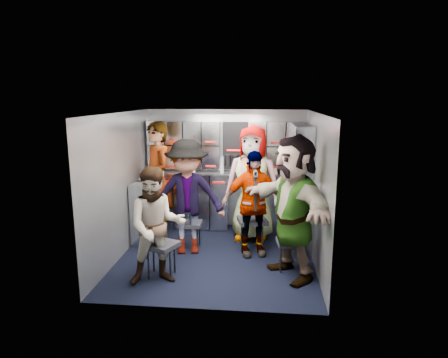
# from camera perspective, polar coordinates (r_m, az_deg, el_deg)

# --- Properties ---
(floor) EXTENTS (3.00, 3.00, 0.00)m
(floor) POSITION_cam_1_polar(r_m,az_deg,el_deg) (6.02, -1.07, -10.98)
(floor) COLOR black
(floor) RESTS_ON ground
(wall_back) EXTENTS (2.80, 0.04, 2.10)m
(wall_back) POSITION_cam_1_polar(r_m,az_deg,el_deg) (7.16, 0.29, 1.49)
(wall_back) COLOR #989EA5
(wall_back) RESTS_ON ground
(wall_left) EXTENTS (0.04, 3.00, 2.10)m
(wall_left) POSITION_cam_1_polar(r_m,az_deg,el_deg) (6.02, -14.46, -0.86)
(wall_left) COLOR #989EA5
(wall_left) RESTS_ON ground
(wall_right) EXTENTS (0.04, 3.00, 2.10)m
(wall_right) POSITION_cam_1_polar(r_m,az_deg,el_deg) (5.71, 12.99, -1.47)
(wall_right) COLOR #989EA5
(wall_right) RESTS_ON ground
(ceiling) EXTENTS (2.80, 3.00, 0.02)m
(ceiling) POSITION_cam_1_polar(r_m,az_deg,el_deg) (5.56, -1.15, 9.42)
(ceiling) COLOR silver
(ceiling) RESTS_ON wall_back
(cart_bank_back) EXTENTS (2.68, 0.38, 0.99)m
(cart_bank_back) POSITION_cam_1_polar(r_m,az_deg,el_deg) (7.08, 0.13, -3.24)
(cart_bank_back) COLOR gray
(cart_bank_back) RESTS_ON ground
(cart_bank_left) EXTENTS (0.38, 0.76, 0.99)m
(cart_bank_left) POSITION_cam_1_polar(r_m,az_deg,el_deg) (6.61, -10.85, -4.55)
(cart_bank_left) COLOR gray
(cart_bank_left) RESTS_ON ground
(counter) EXTENTS (2.68, 0.42, 0.03)m
(counter) POSITION_cam_1_polar(r_m,az_deg,el_deg) (6.96, 0.13, 0.90)
(counter) COLOR #B7B9BE
(counter) RESTS_ON cart_bank_back
(locker_bank_back) EXTENTS (2.68, 0.28, 0.82)m
(locker_bank_back) POSITION_cam_1_polar(r_m,az_deg,el_deg) (6.95, 0.18, 4.85)
(locker_bank_back) COLOR gray
(locker_bank_back) RESTS_ON wall_back
(locker_bank_right) EXTENTS (0.28, 1.00, 0.82)m
(locker_bank_right) POSITION_cam_1_polar(r_m,az_deg,el_deg) (6.30, 11.03, 3.91)
(locker_bank_right) COLOR gray
(locker_bank_right) RESTS_ON wall_right
(right_cabinet) EXTENTS (0.28, 1.20, 1.00)m
(right_cabinet) POSITION_cam_1_polar(r_m,az_deg,el_deg) (6.41, 10.76, -5.01)
(right_cabinet) COLOR gray
(right_cabinet) RESTS_ON ground
(coffee_niche) EXTENTS (0.46, 0.16, 0.84)m
(coffee_niche) POSITION_cam_1_polar(r_m,az_deg,el_deg) (6.99, 1.70, 4.72)
(coffee_niche) COLOR black
(coffee_niche) RESTS_ON wall_back
(red_latch_strip) EXTENTS (2.60, 0.02, 0.03)m
(red_latch_strip) POSITION_cam_1_polar(r_m,az_deg,el_deg) (6.79, -0.03, -0.53)
(red_latch_strip) COLOR #AA120F
(red_latch_strip) RESTS_ON cart_bank_back
(jump_seat_near_left) EXTENTS (0.50, 0.49, 0.46)m
(jump_seat_near_left) POSITION_cam_1_polar(r_m,az_deg,el_deg) (5.32, -8.95, -9.54)
(jump_seat_near_left) COLOR black
(jump_seat_near_left) RESTS_ON ground
(jump_seat_mid_left) EXTENTS (0.35, 0.34, 0.42)m
(jump_seat_mid_left) POSITION_cam_1_polar(r_m,az_deg,el_deg) (6.24, -4.88, -6.58)
(jump_seat_mid_left) COLOR black
(jump_seat_mid_left) RESTS_ON ground
(jump_seat_center) EXTENTS (0.38, 0.36, 0.43)m
(jump_seat_center) POSITION_cam_1_polar(r_m,az_deg,el_deg) (6.81, 4.04, -4.88)
(jump_seat_center) COLOR black
(jump_seat_center) RESTS_ON ground
(jump_seat_mid_right) EXTENTS (0.50, 0.49, 0.50)m
(jump_seat_mid_right) POSITION_cam_1_polar(r_m,az_deg,el_deg) (6.14, 4.07, -6.16)
(jump_seat_mid_right) COLOR black
(jump_seat_mid_right) RESTS_ON ground
(jump_seat_near_right) EXTENTS (0.39, 0.38, 0.42)m
(jump_seat_near_right) POSITION_cam_1_polar(r_m,az_deg,el_deg) (5.53, 9.48, -9.12)
(jump_seat_near_right) COLOR black
(jump_seat_near_right) RESTS_ON ground
(attendant_standing) EXTENTS (0.79, 0.84, 1.94)m
(attendant_standing) POSITION_cam_1_polar(r_m,az_deg,el_deg) (6.58, -9.52, -0.32)
(attendant_standing) COLOR black
(attendant_standing) RESTS_ON ground
(attendant_arc_a) EXTENTS (0.87, 0.76, 1.49)m
(attendant_arc_a) POSITION_cam_1_polar(r_m,az_deg,el_deg) (5.04, -9.59, -6.67)
(attendant_arc_a) COLOR black
(attendant_arc_a) RESTS_ON ground
(attendant_arc_b) EXTENTS (1.20, 0.81, 1.72)m
(attendant_arc_b) POSITION_cam_1_polar(r_m,az_deg,el_deg) (5.93, -5.27, -2.60)
(attendant_arc_b) COLOR black
(attendant_arc_b) RESTS_ON ground
(attendant_arc_c) EXTENTS (1.01, 0.76, 1.87)m
(attendant_arc_c) POSITION_cam_1_polar(r_m,az_deg,el_deg) (6.50, 4.06, -0.65)
(attendant_arc_c) COLOR black
(attendant_arc_c) RESTS_ON ground
(attendant_arc_d) EXTENTS (0.98, 0.60, 1.57)m
(attendant_arc_d) POSITION_cam_1_polar(r_m,az_deg,el_deg) (5.87, 4.06, -3.51)
(attendant_arc_d) COLOR black
(attendant_arc_d) RESTS_ON ground
(attendant_arc_e) EXTENTS (1.36, 1.78, 1.87)m
(attendant_arc_e) POSITION_cam_1_polar(r_m,az_deg,el_deg) (5.18, 9.82, -4.00)
(attendant_arc_e) COLOR black
(attendant_arc_e) RESTS_ON ground
(bottle_left) EXTENTS (0.07, 0.07, 0.28)m
(bottle_left) POSITION_cam_1_polar(r_m,az_deg,el_deg) (6.89, -0.29, 2.08)
(bottle_left) COLOR white
(bottle_left) RESTS_ON counter
(bottle_mid) EXTENTS (0.07, 0.07, 0.23)m
(bottle_mid) POSITION_cam_1_polar(r_m,az_deg,el_deg) (6.99, -5.72, 1.97)
(bottle_mid) COLOR white
(bottle_mid) RESTS_ON counter
(bottle_right) EXTENTS (0.07, 0.07, 0.26)m
(bottle_right) POSITION_cam_1_polar(r_m,az_deg,el_deg) (6.87, 9.19, 1.82)
(bottle_right) COLOR white
(bottle_right) RESTS_ON counter
(cup_left) EXTENTS (0.07, 0.07, 0.10)m
(cup_left) POSITION_cam_1_polar(r_m,az_deg,el_deg) (6.96, -4.47, 1.40)
(cup_left) COLOR #C7B78C
(cup_left) RESTS_ON counter
(cup_right) EXTENTS (0.07, 0.07, 0.10)m
(cup_right) POSITION_cam_1_polar(r_m,az_deg,el_deg) (6.86, 7.36, 1.21)
(cup_right) COLOR #C7B78C
(cup_right) RESTS_ON counter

